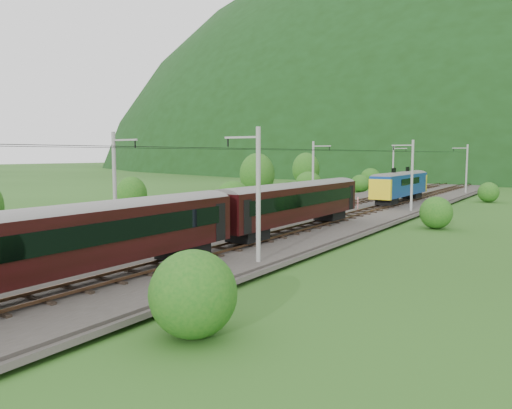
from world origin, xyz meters
The scene contains 13 objects.
ground centered at (0.00, 0.00, 0.00)m, with size 600.00×600.00×0.00m, color #254916.
railbed centered at (0.00, 10.00, 0.15)m, with size 14.00×220.00×0.30m, color #38332D.
track_left centered at (-2.40, 10.00, 0.37)m, with size 2.40×220.00×0.27m.
track_right centered at (2.40, 10.00, 0.37)m, with size 2.40×220.00×0.27m.
catenary_left centered at (-6.12, 32.00, 4.50)m, with size 2.54×192.28×8.00m.
catenary_right centered at (6.12, 32.00, 4.50)m, with size 2.54×192.28×8.00m.
overhead_wires centered at (0.00, 10.00, 7.10)m, with size 4.83×198.00×0.03m.
mountain_ridge centered at (-120.00, 300.00, 0.00)m, with size 336.00×280.00×132.00m, color black.
hazard_post_near centered at (-0.40, 48.01, 0.98)m, with size 0.15×0.15×1.37m, color red.
hazard_post_far centered at (0.39, 30.57, 1.00)m, with size 0.15×0.15×1.40m, color red.
signal centered at (-4.28, 29.53, 1.59)m, with size 0.24×0.24×2.19m.
vegetation_left centered at (-14.34, 20.22, 2.48)m, with size 12.85×149.72×6.98m.
vegetation_right centered at (11.05, 6.98, 1.32)m, with size 4.06×96.62×2.93m.
Camera 1 is at (22.08, -24.65, 6.70)m, focal length 35.00 mm.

